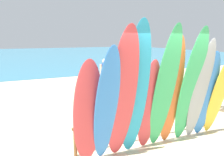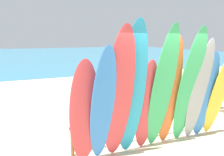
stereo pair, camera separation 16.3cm
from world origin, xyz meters
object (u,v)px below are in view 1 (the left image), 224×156
at_px(beachgoer_near_rack, 127,65).
at_px(surfboard_rack, 150,119).
at_px(surfboard_grey_8, 200,91).
at_px(surfboard_yellow_10, 218,96).
at_px(surfboard_blue_9, 207,95).
at_px(surfboard_orange_6, 172,92).
at_px(beach_chair_striped, 221,98).
at_px(surfboard_red_2, 122,96).
at_px(beachgoer_strolling, 105,74).
at_px(beach_chair_red, 191,92).
at_px(surfboard_blue_1, 107,107).
at_px(surfboard_teal_3, 135,91).
at_px(surfboard_red_0, 88,113).
at_px(surfboard_green_7, 191,87).
at_px(beach_chair_blue, 192,85).
at_px(surfboard_green_5, 165,89).
at_px(surfboard_red_4, 149,106).

bearing_deg(beachgoer_near_rack, surfboard_rack, -105.46).
xyz_separation_m(surfboard_grey_8, surfboard_yellow_10, (0.60, -0.00, -0.19)).
bearing_deg(surfboard_blue_9, surfboard_grey_8, -164.07).
xyz_separation_m(surfboard_yellow_10, beachgoer_near_rack, (1.37, 7.09, -0.08)).
bearing_deg(surfboard_orange_6, beachgoer_near_rack, 74.04).
height_order(surfboard_rack, beach_chair_striped, beach_chair_striped).
xyz_separation_m(surfboard_orange_6, beachgoer_near_rack, (2.72, 7.00, -0.30)).
distance_m(surfboard_red_2, beachgoer_strolling, 5.45).
relative_size(surfboard_rack, beach_chair_striped, 4.69).
relative_size(surfboard_grey_8, beach_chair_red, 2.94).
distance_m(surfboard_blue_1, surfboard_teal_3, 0.67).
xyz_separation_m(surfboard_red_0, surfboard_grey_8, (2.70, -0.09, 0.17)).
height_order(surfboard_green_7, beach_chair_blue, surfboard_green_7).
xyz_separation_m(surfboard_green_5, surfboard_orange_6, (0.30, 0.12, -0.11)).
height_order(surfboard_red_2, beach_chair_striped, surfboard_red_2).
relative_size(surfboard_yellow_10, beachgoer_strolling, 1.37).
bearing_deg(surfboard_rack, beachgoer_near_rack, 65.50).
distance_m(surfboard_red_0, beachgoer_near_rack, 8.41).
height_order(surfboard_blue_9, beachgoer_near_rack, surfboard_blue_9).
distance_m(surfboard_green_7, beach_chair_striped, 3.20).
xyz_separation_m(surfboard_yellow_10, beach_chair_blue, (2.44, 3.25, -0.59)).
distance_m(surfboard_teal_3, surfboard_red_4, 0.57).
height_order(surfboard_rack, surfboard_teal_3, surfboard_teal_3).
relative_size(beachgoer_strolling, beach_chair_striped, 1.91).
bearing_deg(beach_chair_striped, beach_chair_blue, 65.02).
relative_size(surfboard_orange_6, beach_chair_blue, 3.02).
height_order(surfboard_blue_1, surfboard_orange_6, surfboard_orange_6).
height_order(surfboard_grey_8, beachgoer_strolling, surfboard_grey_8).
bearing_deg(beach_chair_blue, surfboard_red_2, -156.48).
distance_m(surfboard_green_7, beach_chair_blue, 4.79).
height_order(surfboard_green_7, beach_chair_red, surfboard_green_7).
height_order(surfboard_red_0, beachgoer_near_rack, surfboard_red_0).
relative_size(surfboard_orange_6, beach_chair_red, 3.01).
bearing_deg(surfboard_yellow_10, surfboard_red_2, -177.04).
distance_m(beachgoer_near_rack, beach_chair_striped, 5.80).
bearing_deg(beach_chair_striped, surfboard_blue_1, -171.23).
distance_m(surfboard_yellow_10, beach_chair_blue, 4.11).
bearing_deg(surfboard_orange_6, surfboard_blue_9, 3.64).
height_order(surfboard_yellow_10, beachgoer_strolling, surfboard_yellow_10).
relative_size(surfboard_red_2, surfboard_teal_3, 0.97).
bearing_deg(surfboard_red_4, surfboard_red_2, -166.22).
distance_m(surfboard_orange_6, surfboard_grey_8, 0.75).
relative_size(surfboard_blue_9, beach_chair_red, 2.59).
xyz_separation_m(surfboard_red_0, surfboard_blue_9, (2.98, -0.03, 0.03)).
bearing_deg(beach_chair_red, beach_chair_striped, -57.85).
distance_m(surfboard_red_0, surfboard_red_4, 1.36).
xyz_separation_m(surfboard_grey_8, beachgoer_near_rack, (1.97, 7.08, -0.27)).
bearing_deg(surfboard_grey_8, surfboard_red_4, 171.19).
xyz_separation_m(surfboard_blue_9, beach_chair_striped, (2.14, 1.27, -0.65)).
bearing_deg(surfboard_grey_8, surfboard_blue_9, 7.31).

